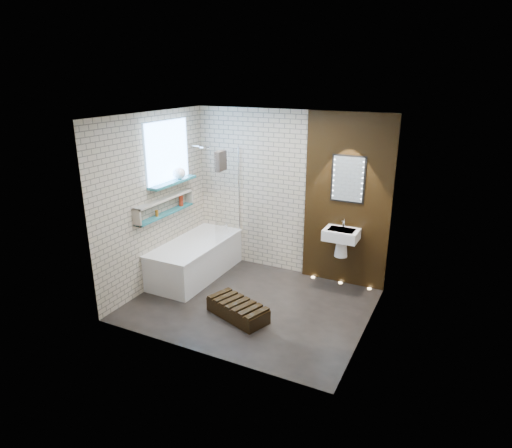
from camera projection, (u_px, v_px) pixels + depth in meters
The scene contains 15 objects.
ground at pixel (251, 304), 6.27m from camera, with size 3.20×3.20×0.00m, color black.
room_shell at pixel (251, 217), 5.85m from camera, with size 3.24×3.20×2.60m.
walnut_panel at pixel (347, 202), 6.53m from camera, with size 1.30×0.06×2.60m, color black.
clerestory_window at pixel (168, 158), 6.62m from camera, with size 0.18×1.00×0.94m.
display_niche at pixel (165, 206), 6.66m from camera, with size 0.14×1.30×0.26m.
bathtub at pixel (196, 258), 7.08m from camera, with size 0.79×1.74×0.70m.
bath_screen at pixel (227, 195), 6.98m from camera, with size 0.01×0.78×1.40m, color white.
towel at pixel (221, 161), 6.64m from camera, with size 0.09×0.23×0.30m, color black.
shower_head at pixel (205, 147), 6.98m from camera, with size 0.18×0.18×0.02m, color silver.
washbasin at pixel (341, 238), 6.53m from camera, with size 0.50×0.36×0.58m.
led_mirror at pixel (348, 179), 6.39m from camera, with size 0.50×0.02×0.70m.
walnut_step at pixel (238, 310), 5.91m from camera, with size 0.86×0.38×0.19m, color black.
niche_bottles at pixel (176, 203), 6.90m from camera, with size 0.07×0.67×0.17m.
sill_vases at pixel (180, 173), 6.81m from camera, with size 0.18×0.18×0.18m.
floor_uplights at pixel (340, 283), 6.89m from camera, with size 0.96×0.06×0.01m.
Camera 1 is at (2.53, -4.96, 3.10)m, focal length 31.03 mm.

